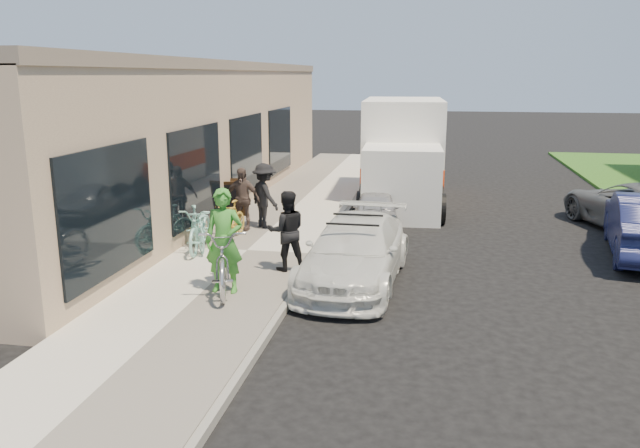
{
  "coord_description": "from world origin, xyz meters",
  "views": [
    {
      "loc": [
        1.9,
        -9.51,
        3.86
      ],
      "look_at": [
        -0.2,
        1.98,
        1.05
      ],
      "focal_mm": 35.0,
      "sensor_mm": 36.0,
      "label": 1
    }
  ],
  "objects_px": {
    "sandwich_board": "(234,198)",
    "woman_rider": "(224,241)",
    "moving_truck": "(402,157)",
    "man_standing": "(287,231)",
    "sedan_silver": "(376,210)",
    "cruiser_bike_c": "(230,221)",
    "far_car_gray": "(638,207)",
    "bystander_a": "(265,196)",
    "sedan_white": "(355,252)",
    "tandem_bike": "(224,256)",
    "cruiser_bike_b": "(201,228)",
    "bike_rack": "(220,216)",
    "bystander_b": "(242,199)",
    "cruiser_bike_a": "(197,228)"
  },
  "relations": [
    {
      "from": "sandwich_board",
      "to": "woman_rider",
      "type": "distance_m",
      "value": 6.09
    },
    {
      "from": "cruiser_bike_a",
      "to": "bystander_b",
      "type": "bearing_deg",
      "value": 45.38
    },
    {
      "from": "man_standing",
      "to": "cruiser_bike_c",
      "type": "distance_m",
      "value": 2.71
    },
    {
      "from": "sedan_silver",
      "to": "cruiser_bike_b",
      "type": "height_order",
      "value": "cruiser_bike_b"
    },
    {
      "from": "tandem_bike",
      "to": "cruiser_bike_a",
      "type": "relative_size",
      "value": 1.46
    },
    {
      "from": "woman_rider",
      "to": "bystander_b",
      "type": "relative_size",
      "value": 1.19
    },
    {
      "from": "sandwich_board",
      "to": "bystander_a",
      "type": "distance_m",
      "value": 1.64
    },
    {
      "from": "woman_rider",
      "to": "man_standing",
      "type": "relative_size",
      "value": 1.17
    },
    {
      "from": "cruiser_bike_b",
      "to": "cruiser_bike_c",
      "type": "bearing_deg",
      "value": 60.23
    },
    {
      "from": "bystander_b",
      "to": "woman_rider",
      "type": "bearing_deg",
      "value": -71.91
    },
    {
      "from": "sedan_silver",
      "to": "cruiser_bike_a",
      "type": "bearing_deg",
      "value": -143.02
    },
    {
      "from": "sedan_white",
      "to": "tandem_bike",
      "type": "xyz_separation_m",
      "value": [
        -2.18,
        -1.16,
        0.13
      ]
    },
    {
      "from": "tandem_bike",
      "to": "sedan_white",
      "type": "bearing_deg",
      "value": 10.21
    },
    {
      "from": "cruiser_bike_b",
      "to": "bystander_a",
      "type": "distance_m",
      "value": 2.39
    },
    {
      "from": "woman_rider",
      "to": "cruiser_bike_b",
      "type": "relative_size",
      "value": 1.0
    },
    {
      "from": "bike_rack",
      "to": "moving_truck",
      "type": "height_order",
      "value": "moving_truck"
    },
    {
      "from": "bike_rack",
      "to": "sandwich_board",
      "type": "xyz_separation_m",
      "value": [
        -0.43,
        2.41,
        -0.06
      ]
    },
    {
      "from": "bike_rack",
      "to": "moving_truck",
      "type": "distance_m",
      "value": 7.18
    },
    {
      "from": "bike_rack",
      "to": "bystander_a",
      "type": "bearing_deg",
      "value": 60.86
    },
    {
      "from": "man_standing",
      "to": "bike_rack",
      "type": "bearing_deg",
      "value": -64.54
    },
    {
      "from": "bike_rack",
      "to": "man_standing",
      "type": "bearing_deg",
      "value": -44.11
    },
    {
      "from": "tandem_bike",
      "to": "cruiser_bike_c",
      "type": "height_order",
      "value": "tandem_bike"
    },
    {
      "from": "bike_rack",
      "to": "sedan_silver",
      "type": "height_order",
      "value": "bike_rack"
    },
    {
      "from": "cruiser_bike_c",
      "to": "bike_rack",
      "type": "bearing_deg",
      "value": -173.06
    },
    {
      "from": "sandwich_board",
      "to": "moving_truck",
      "type": "bearing_deg",
      "value": 28.9
    },
    {
      "from": "woman_rider",
      "to": "bystander_a",
      "type": "height_order",
      "value": "woman_rider"
    },
    {
      "from": "cruiser_bike_b",
      "to": "bystander_b",
      "type": "distance_m",
      "value": 1.94
    },
    {
      "from": "moving_truck",
      "to": "man_standing",
      "type": "xyz_separation_m",
      "value": [
        -1.77,
        -8.02,
        -0.45
      ]
    },
    {
      "from": "cruiser_bike_b",
      "to": "cruiser_bike_c",
      "type": "height_order",
      "value": "cruiser_bike_b"
    },
    {
      "from": "sandwich_board",
      "to": "cruiser_bike_a",
      "type": "xyz_separation_m",
      "value": [
        0.24,
        -3.33,
        -0.03
      ]
    },
    {
      "from": "moving_truck",
      "to": "cruiser_bike_b",
      "type": "distance_m",
      "value": 8.03
    },
    {
      "from": "sedan_white",
      "to": "cruiser_bike_a",
      "type": "distance_m",
      "value": 3.79
    },
    {
      "from": "far_car_gray",
      "to": "sedan_white",
      "type": "bearing_deg",
      "value": 20.62
    },
    {
      "from": "bystander_a",
      "to": "sedan_white",
      "type": "bearing_deg",
      "value": 171.83
    },
    {
      "from": "bike_rack",
      "to": "sedan_white",
      "type": "height_order",
      "value": "sedan_white"
    },
    {
      "from": "cruiser_bike_a",
      "to": "bystander_b",
      "type": "xyz_separation_m",
      "value": [
        0.44,
        1.88,
        0.31
      ]
    },
    {
      "from": "bystander_b",
      "to": "cruiser_bike_c",
      "type": "bearing_deg",
      "value": -84.64
    },
    {
      "from": "far_car_gray",
      "to": "bystander_a",
      "type": "xyz_separation_m",
      "value": [
        -9.17,
        -1.91,
        0.33
      ]
    },
    {
      "from": "woman_rider",
      "to": "tandem_bike",
      "type": "bearing_deg",
      "value": 109.68
    },
    {
      "from": "sedan_silver",
      "to": "cruiser_bike_c",
      "type": "relative_size",
      "value": 1.96
    },
    {
      "from": "moving_truck",
      "to": "bystander_a",
      "type": "bearing_deg",
      "value": -126.03
    },
    {
      "from": "bike_rack",
      "to": "bystander_b",
      "type": "distance_m",
      "value": 1.01
    },
    {
      "from": "sandwich_board",
      "to": "woman_rider",
      "type": "height_order",
      "value": "woman_rider"
    },
    {
      "from": "man_standing",
      "to": "bystander_a",
      "type": "relative_size",
      "value": 0.98
    },
    {
      "from": "tandem_bike",
      "to": "man_standing",
      "type": "height_order",
      "value": "man_standing"
    },
    {
      "from": "sedan_silver",
      "to": "bystander_a",
      "type": "xyz_separation_m",
      "value": [
        -2.66,
        -0.99,
        0.46
      ]
    },
    {
      "from": "sandwich_board",
      "to": "woman_rider",
      "type": "relative_size",
      "value": 0.53
    },
    {
      "from": "moving_truck",
      "to": "cruiser_bike_b",
      "type": "xyz_separation_m",
      "value": [
        -3.95,
        -6.96,
        -0.75
      ]
    },
    {
      "from": "bike_rack",
      "to": "cruiser_bike_c",
      "type": "xyz_separation_m",
      "value": [
        0.25,
        -0.01,
        -0.11
      ]
    },
    {
      "from": "sedan_silver",
      "to": "cruiser_bike_c",
      "type": "xyz_separation_m",
      "value": [
        -3.13,
        -2.29,
        0.1
      ]
    }
  ]
}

